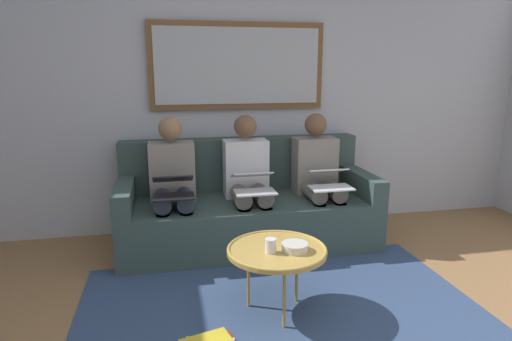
% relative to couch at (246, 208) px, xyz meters
% --- Properties ---
extents(wall_rear, '(6.00, 0.12, 2.60)m').
position_rel_couch_xyz_m(wall_rear, '(0.00, -0.48, 0.99)').
color(wall_rear, '#B7BCC6').
rests_on(wall_rear, ground_plane).
extents(area_rug, '(2.60, 1.80, 0.01)m').
position_rel_couch_xyz_m(area_rug, '(0.00, 1.27, -0.31)').
color(area_rug, '#33476B').
rests_on(area_rug, ground_plane).
extents(couch, '(2.20, 0.90, 0.90)m').
position_rel_couch_xyz_m(couch, '(0.00, 0.00, 0.00)').
color(couch, '#384C47').
rests_on(couch, ground_plane).
extents(framed_mirror, '(1.61, 0.05, 0.78)m').
position_rel_couch_xyz_m(framed_mirror, '(0.00, -0.39, 1.24)').
color(framed_mirror, brown).
extents(coffee_table, '(0.63, 0.63, 0.44)m').
position_rel_couch_xyz_m(coffee_table, '(0.03, 1.22, 0.11)').
color(coffee_table, tan).
rests_on(coffee_table, ground_plane).
extents(cup, '(0.07, 0.07, 0.09)m').
position_rel_couch_xyz_m(cup, '(0.09, 1.27, 0.17)').
color(cup, silver).
rests_on(cup, coffee_table).
extents(bowl, '(0.17, 0.17, 0.05)m').
position_rel_couch_xyz_m(bowl, '(-0.07, 1.27, 0.15)').
color(bowl, beige).
rests_on(bowl, coffee_table).
extents(person_left, '(0.38, 0.58, 1.14)m').
position_rel_couch_xyz_m(person_left, '(-0.64, 0.07, 0.30)').
color(person_left, gray).
rests_on(person_left, couch).
extents(laptop_white, '(0.35, 0.36, 0.15)m').
position_rel_couch_xyz_m(laptop_white, '(-0.64, 0.31, 0.32)').
color(laptop_white, white).
extents(person_middle, '(0.38, 0.58, 1.14)m').
position_rel_couch_xyz_m(person_middle, '(0.00, 0.07, 0.30)').
color(person_middle, silver).
rests_on(person_middle, couch).
extents(laptop_silver, '(0.33, 0.36, 0.16)m').
position_rel_couch_xyz_m(laptop_silver, '(0.00, 0.31, 0.32)').
color(laptop_silver, silver).
extents(person_right, '(0.38, 0.58, 1.14)m').
position_rel_couch_xyz_m(person_right, '(0.64, 0.07, 0.30)').
color(person_right, gray).
rests_on(person_right, couch).
extents(laptop_black, '(0.32, 0.36, 0.16)m').
position_rel_couch_xyz_m(laptop_black, '(0.64, 0.31, 0.31)').
color(laptop_black, black).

